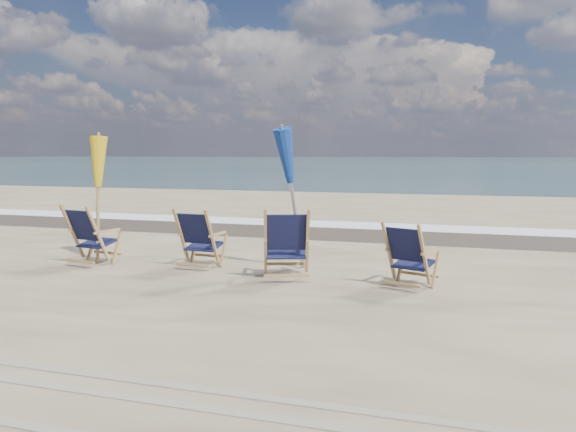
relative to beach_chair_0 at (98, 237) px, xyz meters
name	(u,v)px	position (x,y,z in m)	size (l,w,h in m)	color
ocean	(450,161)	(3.08, 126.35, -0.52)	(400.00, 400.00, 0.00)	#3A5E61
surf_foam	(357,225)	(3.08, 6.65, -0.51)	(200.00, 1.40, 0.01)	silver
wet_sand_strip	(346,233)	(3.08, 5.15, -0.52)	(200.00, 2.60, 0.00)	#42362A
tire_tracks	(85,412)	(3.08, -4.45, -0.51)	(80.00, 1.30, 0.01)	gray
beach_chair_0	(98,237)	(0.00, 0.00, 0.00)	(0.66, 0.75, 1.04)	black
beach_chair_1	(212,240)	(1.87, 0.35, -0.02)	(0.64, 0.72, 1.00)	black
beach_chair_2	(307,244)	(3.52, 0.09, 0.03)	(0.70, 0.79, 1.10)	black
beach_chair_3	(424,258)	(5.20, -0.11, -0.04)	(0.61, 0.68, 0.95)	black
umbrella_yellow	(97,169)	(-0.24, 0.36, 1.10)	(0.30, 0.30, 2.14)	#A07A47
umbrella_blue	(294,160)	(3.13, 0.73, 1.25)	(0.30, 0.30, 2.30)	#A5A5AD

